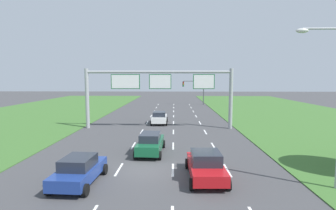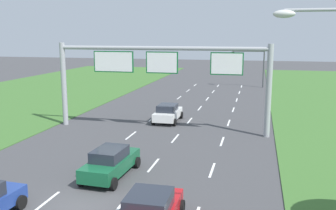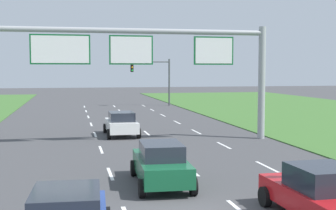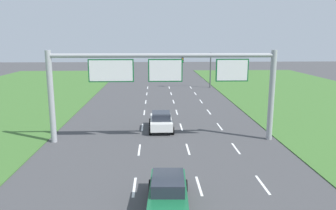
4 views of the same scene
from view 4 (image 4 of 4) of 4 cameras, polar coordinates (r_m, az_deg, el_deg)
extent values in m
cube|color=white|center=(18.25, -5.88, -14.00)|extent=(0.14, 2.40, 0.01)
cube|color=white|center=(23.80, -5.01, -7.76)|extent=(0.14, 2.40, 0.01)
cube|color=white|center=(29.52, -4.49, -3.90)|extent=(0.14, 2.40, 0.01)
cube|color=white|center=(35.34, -4.14, -1.31)|extent=(0.14, 2.40, 0.01)
cube|color=white|center=(41.21, -3.90, 0.55)|extent=(0.14, 2.40, 0.01)
cube|color=white|center=(47.11, -3.71, 1.95)|extent=(0.14, 2.40, 0.01)
cube|color=white|center=(53.03, -3.57, 3.03)|extent=(0.14, 2.40, 0.01)
cube|color=white|center=(18.37, 5.42, -13.82)|extent=(0.14, 2.40, 0.01)
cube|color=white|center=(23.89, 3.48, -7.66)|extent=(0.14, 2.40, 0.01)
cube|color=white|center=(29.59, 2.31, -3.84)|extent=(0.14, 2.40, 0.01)
cube|color=white|center=(35.40, 1.53, -1.26)|extent=(0.14, 2.40, 0.01)
cube|color=white|center=(41.26, 0.97, 0.59)|extent=(0.14, 2.40, 0.01)
cube|color=white|center=(47.15, 0.55, 1.98)|extent=(0.14, 2.40, 0.01)
cube|color=white|center=(53.07, 0.22, 3.06)|extent=(0.14, 2.40, 0.01)
cube|color=white|center=(19.14, 16.14, -13.17)|extent=(0.14, 2.40, 0.01)
cube|color=white|center=(24.48, 11.73, -7.41)|extent=(0.14, 2.40, 0.01)
cube|color=white|center=(30.08, 8.99, -3.72)|extent=(0.14, 2.40, 0.01)
cube|color=white|center=(35.80, 7.13, -1.20)|extent=(0.14, 2.40, 0.01)
cube|color=white|center=(41.60, 5.79, 0.63)|extent=(0.14, 2.40, 0.01)
cube|color=white|center=(47.46, 4.77, 2.00)|extent=(0.14, 2.40, 0.01)
cube|color=white|center=(53.34, 3.98, 3.08)|extent=(0.14, 2.40, 0.01)
cube|color=#145633|center=(15.92, 0.00, -15.29)|extent=(1.94, 4.49, 0.71)
cube|color=#232833|center=(15.53, 0.00, -13.36)|extent=(1.57, 2.20, 0.58)
cylinder|color=black|center=(17.59, -2.97, -13.85)|extent=(0.25, 0.65, 0.64)
cylinder|color=black|center=(17.58, 3.02, -13.86)|extent=(0.25, 0.65, 0.64)
cube|color=white|center=(28.58, -1.22, -3.02)|extent=(1.87, 4.11, 0.68)
cube|color=#232833|center=(28.26, -1.22, -1.89)|extent=(1.56, 2.14, 0.57)
cylinder|color=black|center=(30.11, -3.08, -2.95)|extent=(0.22, 0.64, 0.64)
cylinder|color=black|center=(30.16, 0.49, -2.91)|extent=(0.22, 0.64, 0.64)
cylinder|color=black|center=(27.22, -3.11, -4.54)|extent=(0.22, 0.64, 0.64)
cylinder|color=black|center=(27.27, 0.85, -4.49)|extent=(0.22, 0.64, 0.64)
cylinder|color=#9EA0A5|center=(26.09, -19.69, 1.26)|extent=(0.44, 0.44, 7.00)
cylinder|color=#9EA0A5|center=(26.48, 17.58, 1.54)|extent=(0.44, 0.44, 7.00)
cylinder|color=#9EA0A5|center=(24.55, -0.94, 8.62)|extent=(16.80, 0.32, 0.32)
cube|color=#0C5B28|center=(24.84, -9.89, 5.91)|extent=(3.37, 0.12, 1.71)
cube|color=white|center=(24.78, -9.91, 5.90)|extent=(3.21, 0.01, 1.55)
cube|color=#0C5B28|center=(24.64, -0.46, 6.04)|extent=(2.57, 0.12, 1.71)
cube|color=white|center=(24.58, -0.46, 6.02)|extent=(2.41, 0.01, 1.55)
cube|color=#0C5B28|center=(25.32, 11.10, 5.97)|extent=(2.47, 0.12, 1.71)
cube|color=white|center=(25.25, 11.14, 5.96)|extent=(2.31, 0.01, 1.55)
cylinder|color=#47494F|center=(53.12, 7.40, 6.01)|extent=(0.20, 0.20, 5.60)
cylinder|color=#47494F|center=(52.61, 5.02, 8.69)|extent=(4.50, 0.14, 0.14)
cube|color=black|center=(52.41, 2.55, 8.00)|extent=(0.32, 0.36, 1.10)
sphere|color=red|center=(52.19, 2.57, 8.39)|extent=(0.22, 0.22, 0.22)
sphere|color=orange|center=(52.21, 2.57, 7.98)|extent=(0.22, 0.22, 0.22)
sphere|color=green|center=(52.23, 2.56, 7.58)|extent=(0.22, 0.22, 0.22)
camera|label=1|loc=(6.70, 153.28, -27.79)|focal=28.00mm
camera|label=2|loc=(9.11, 112.94, -5.89)|focal=40.00mm
camera|label=3|loc=(5.30, -130.72, -49.76)|focal=50.00mm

